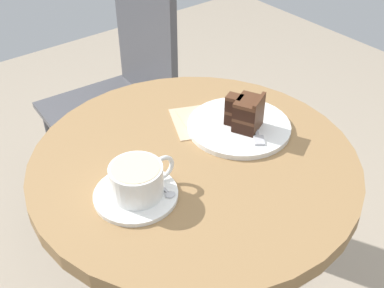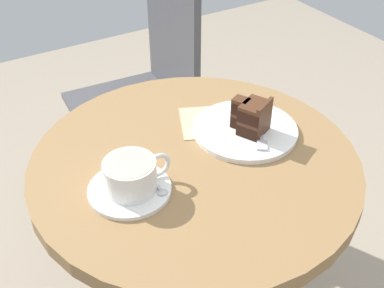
% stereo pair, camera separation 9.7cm
% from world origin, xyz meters
% --- Properties ---
extents(cafe_table, '(0.69, 0.69, 0.75)m').
position_xyz_m(cafe_table, '(0.00, 0.00, 0.61)').
color(cafe_table, olive).
rests_on(cafe_table, ground).
extents(saucer, '(0.16, 0.16, 0.01)m').
position_xyz_m(saucer, '(-0.16, -0.02, 0.75)').
color(saucer, white).
rests_on(saucer, cafe_table).
extents(coffee_cup, '(0.14, 0.10, 0.06)m').
position_xyz_m(coffee_cup, '(-0.15, -0.03, 0.79)').
color(coffee_cup, white).
rests_on(coffee_cup, saucer).
extents(teaspoon, '(0.02, 0.10, 0.00)m').
position_xyz_m(teaspoon, '(-0.11, -0.04, 0.76)').
color(teaspoon, '#B7B7BC').
rests_on(teaspoon, saucer).
extents(cake_plate, '(0.23, 0.23, 0.01)m').
position_xyz_m(cake_plate, '(0.14, 0.02, 0.75)').
color(cake_plate, white).
rests_on(cake_plate, cafe_table).
extents(cake_slice, '(0.08, 0.09, 0.08)m').
position_xyz_m(cake_slice, '(0.15, 0.01, 0.79)').
color(cake_slice, black).
rests_on(cake_slice, cake_plate).
extents(fork, '(0.09, 0.11, 0.00)m').
position_xyz_m(fork, '(0.15, -0.03, 0.76)').
color(fork, '#B7B7BC').
rests_on(fork, cake_plate).
extents(napkin, '(0.17, 0.17, 0.00)m').
position_xyz_m(napkin, '(0.10, 0.09, 0.75)').
color(napkin, tan).
rests_on(napkin, cafe_table).
extents(cafe_chair, '(0.40, 0.40, 0.93)m').
position_xyz_m(cafe_chair, '(0.22, 0.66, 0.55)').
color(cafe_chair, '#4C4C51').
rests_on(cafe_chair, ground).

